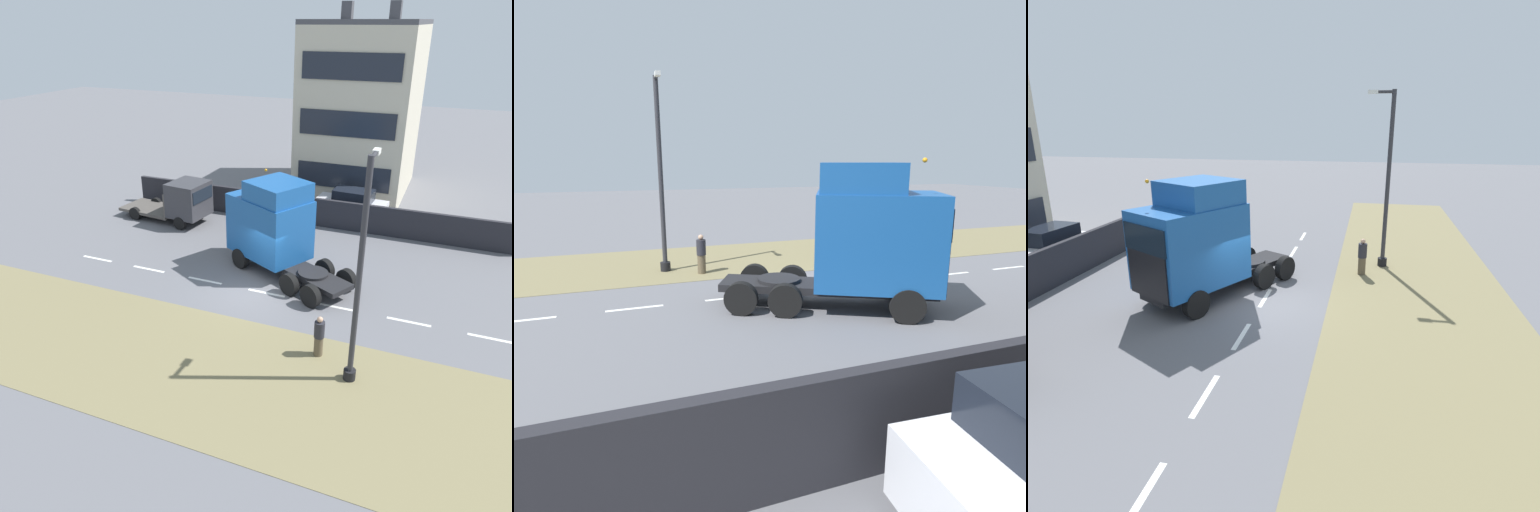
# 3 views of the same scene
# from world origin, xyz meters

# --- Properties ---
(ground_plane) EXTENTS (120.00, 120.00, 0.00)m
(ground_plane) POSITION_xyz_m (0.00, 0.00, 0.00)
(ground_plane) COLOR slate
(ground_plane) RESTS_ON ground
(grass_verge) EXTENTS (7.00, 44.00, 0.01)m
(grass_verge) POSITION_xyz_m (-6.00, 0.00, 0.01)
(grass_verge) COLOR olive
(grass_verge) RESTS_ON ground
(lane_markings) EXTENTS (0.16, 21.00, 0.00)m
(lane_markings) POSITION_xyz_m (0.00, -0.70, 0.00)
(lane_markings) COLOR white
(lane_markings) RESTS_ON ground
(boundary_wall) EXTENTS (0.25, 24.00, 1.73)m
(boundary_wall) POSITION_xyz_m (9.00, 0.00, 0.87)
(boundary_wall) COLOR #232328
(boundary_wall) RESTS_ON ground
(building_block) EXTENTS (9.57, 7.10, 12.57)m
(building_block) POSITION_xyz_m (17.17, -1.15, 5.74)
(building_block) COLOR beige
(building_block) RESTS_ON ground
(lorry_cab) EXTENTS (5.35, 6.97, 4.76)m
(lorry_cab) POSITION_xyz_m (2.47, -0.08, 2.32)
(lorry_cab) COLOR black
(lorry_cab) RESTS_ON ground
(flatbed_truck) EXTENTS (2.88, 6.02, 2.66)m
(flatbed_truck) POSITION_xyz_m (6.33, 7.29, 1.41)
(flatbed_truck) COLOR #333338
(flatbed_truck) RESTS_ON ground
(parked_car) EXTENTS (2.07, 4.43, 1.99)m
(parked_car) POSITION_xyz_m (10.71, -2.21, 0.97)
(parked_car) COLOR silver
(parked_car) RESTS_ON ground
(lamp_post) EXTENTS (1.34, 0.43, 7.96)m
(lamp_post) POSITION_xyz_m (-4.54, -5.61, 3.59)
(lamp_post) COLOR black
(lamp_post) RESTS_ON ground
(pedestrian) EXTENTS (0.39, 0.39, 1.67)m
(pedestrian) POSITION_xyz_m (-3.65, -4.21, 0.82)
(pedestrian) COLOR brown
(pedestrian) RESTS_ON ground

